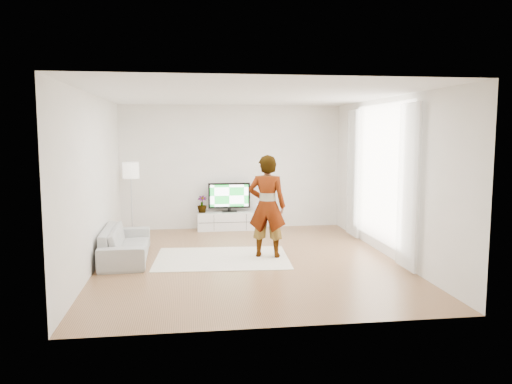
{
  "coord_description": "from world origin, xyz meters",
  "views": [
    {
      "loc": [
        -1.01,
        -8.32,
        2.19
      ],
      "look_at": [
        0.2,
        0.4,
        1.14
      ],
      "focal_mm": 35.0,
      "sensor_mm": 36.0,
      "label": 1
    }
  ],
  "objects": [
    {
      "name": "wall_right",
      "position": [
        2.5,
        0.0,
        1.4
      ],
      "size": [
        0.02,
        6.0,
        2.8
      ],
      "primitive_type": "cube",
      "color": "white",
      "rests_on": "floor"
    },
    {
      "name": "curtain_far",
      "position": [
        2.4,
        1.6,
        1.35
      ],
      "size": [
        0.04,
        0.7,
        2.6
      ],
      "primitive_type": "cube",
      "color": "white",
      "rests_on": "floor"
    },
    {
      "name": "television",
      "position": [
        -0.08,
        2.79,
        0.76
      ],
      "size": [
        0.94,
        0.18,
        0.66
      ],
      "color": "black",
      "rests_on": "media_console"
    },
    {
      "name": "sofa",
      "position": [
        -2.09,
        0.38,
        0.28
      ],
      "size": [
        0.8,
        1.93,
        0.56
      ],
      "primitive_type": "imported",
      "rotation": [
        0.0,
        0.0,
        1.6
      ],
      "color": "#AAAAA5",
      "rests_on": "floor"
    },
    {
      "name": "curtain_near",
      "position": [
        2.4,
        -1.0,
        1.35
      ],
      "size": [
        0.04,
        0.7,
        2.6
      ],
      "primitive_type": "cube",
      "color": "white",
      "rests_on": "floor"
    },
    {
      "name": "window",
      "position": [
        2.48,
        0.3,
        1.45
      ],
      "size": [
        0.01,
        2.6,
        2.5
      ],
      "primitive_type": "cube",
      "color": "white",
      "rests_on": "wall_right"
    },
    {
      "name": "game_console",
      "position": [
        0.55,
        2.76,
        0.5
      ],
      "size": [
        0.07,
        0.15,
        0.2
      ],
      "rotation": [
        0.0,
        0.0,
        -0.21
      ],
      "color": "white",
      "rests_on": "media_console"
    },
    {
      "name": "floor",
      "position": [
        0.0,
        0.0,
        0.0
      ],
      "size": [
        6.0,
        6.0,
        0.0
      ],
      "primitive_type": "plane",
      "color": "#9D7247",
      "rests_on": "ground"
    },
    {
      "name": "media_console",
      "position": [
        -0.08,
        2.76,
        0.2
      ],
      "size": [
        1.44,
        0.41,
        0.41
      ],
      "color": "white",
      "rests_on": "floor"
    },
    {
      "name": "rug",
      "position": [
        -0.43,
        0.19,
        0.01
      ],
      "size": [
        2.4,
        1.8,
        0.01
      ],
      "primitive_type": "cube",
      "rotation": [
        0.0,
        0.0,
        -0.06
      ],
      "color": "white",
      "rests_on": "floor"
    },
    {
      "name": "floor_lamp",
      "position": [
        -2.2,
        2.54,
        1.32
      ],
      "size": [
        0.35,
        0.35,
        1.56
      ],
      "color": "silver",
      "rests_on": "floor"
    },
    {
      "name": "wall_back",
      "position": [
        0.0,
        3.0,
        1.4
      ],
      "size": [
        5.0,
        0.02,
        2.8
      ],
      "primitive_type": "cube",
      "color": "white",
      "rests_on": "floor"
    },
    {
      "name": "ceiling",
      "position": [
        0.0,
        0.0,
        2.8
      ],
      "size": [
        6.0,
        6.0,
        0.0
      ],
      "primitive_type": "plane",
      "color": "white",
      "rests_on": "wall_back"
    },
    {
      "name": "wall_left",
      "position": [
        -2.5,
        0.0,
        1.4
      ],
      "size": [
        0.02,
        6.0,
        2.8
      ],
      "primitive_type": "cube",
      "color": "white",
      "rests_on": "floor"
    },
    {
      "name": "wall_front",
      "position": [
        0.0,
        -3.0,
        1.4
      ],
      "size": [
        5.0,
        0.02,
        2.8
      ],
      "primitive_type": "cube",
      "color": "white",
      "rests_on": "floor"
    },
    {
      "name": "player",
      "position": [
        0.36,
        0.19,
        0.91
      ],
      "size": [
        0.75,
        0.6,
        1.8
      ],
      "primitive_type": "imported",
      "rotation": [
        0.0,
        0.0,
        2.85
      ],
      "color": "#334772",
      "rests_on": "rug"
    },
    {
      "name": "potted_plant",
      "position": [
        -0.69,
        2.77,
        0.6
      ],
      "size": [
        0.24,
        0.24,
        0.38
      ],
      "primitive_type": "imported",
      "rotation": [
        0.0,
        0.0,
        -0.14
      ],
      "color": "#3F7238",
      "rests_on": "media_console"
    }
  ]
}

